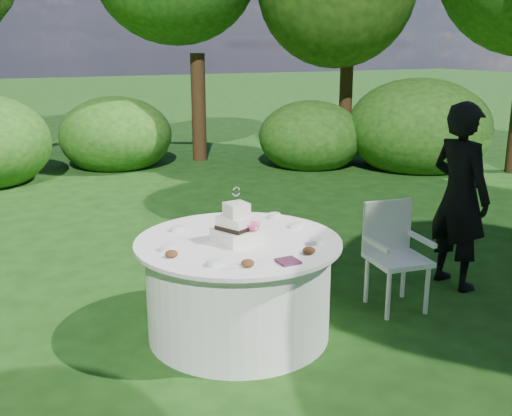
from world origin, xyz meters
The scene contains 9 objects.
ground centered at (0.00, 0.00, 0.00)m, with size 80.00×80.00×0.00m, color #15360E.
napkins centered at (0.09, -0.59, 0.78)m, with size 0.14×0.14×0.02m, color #481F38.
feather_plume centered at (-0.14, -0.51, 0.78)m, with size 0.48×0.07×0.01m, color silver.
guest centered at (2.22, -0.01, 0.86)m, with size 0.63×0.41×1.72m, color black.
table centered at (0.00, 0.00, 0.39)m, with size 1.56×1.56×0.77m.
cake centered at (-0.02, -0.03, 0.88)m, with size 0.35×0.35×0.42m.
chair centered at (1.41, -0.10, 0.52)m, with size 0.52×0.51×0.91m.
votives centered at (0.05, 0.02, 0.79)m, with size 1.20×0.94×0.04m.
petal_cups centered at (-0.15, -0.39, 0.79)m, with size 0.98×0.49×0.05m.
Camera 1 is at (-1.80, -3.88, 2.19)m, focal length 42.00 mm.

